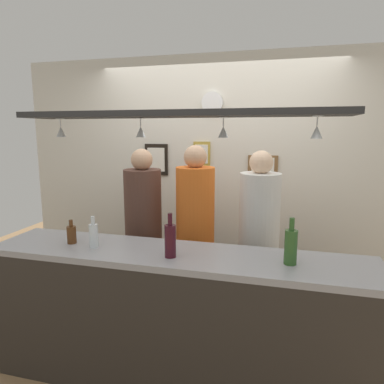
% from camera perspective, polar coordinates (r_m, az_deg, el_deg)
% --- Properties ---
extents(ground_plane, '(8.00, 8.00, 0.00)m').
position_cam_1_polar(ground_plane, '(3.19, -0.51, -24.76)').
color(ground_plane, olive).
extents(back_wall, '(4.40, 0.06, 2.60)m').
position_cam_1_polar(back_wall, '(3.73, 3.95, 1.98)').
color(back_wall, silver).
rests_on(back_wall, ground_plane).
extents(bar_counter, '(2.70, 0.55, 0.99)m').
position_cam_1_polar(bar_counter, '(2.43, -3.84, -18.23)').
color(bar_counter, '#99999E').
rests_on(bar_counter, ground_plane).
extents(overhead_glass_rack, '(2.20, 0.36, 0.04)m').
position_cam_1_polar(overhead_glass_rack, '(2.34, -2.58, 12.72)').
color(overhead_glass_rack, black).
extents(hanging_wineglass_far_left, '(0.07, 0.07, 0.13)m').
position_cam_1_polar(hanging_wineglass_far_left, '(2.72, -20.77, 9.35)').
color(hanging_wineglass_far_left, silver).
rests_on(hanging_wineglass_far_left, overhead_glass_rack).
extents(hanging_wineglass_left, '(0.07, 0.07, 0.13)m').
position_cam_1_polar(hanging_wineglass_left, '(2.49, -8.44, 9.88)').
color(hanging_wineglass_left, silver).
rests_on(hanging_wineglass_left, overhead_glass_rack).
extents(hanging_wineglass_center_left, '(0.07, 0.07, 0.13)m').
position_cam_1_polar(hanging_wineglass_center_left, '(2.31, 5.17, 9.94)').
color(hanging_wineglass_center_left, silver).
rests_on(hanging_wineglass_center_left, overhead_glass_rack).
extents(hanging_wineglass_center, '(0.07, 0.07, 0.13)m').
position_cam_1_polar(hanging_wineglass_center, '(2.17, 19.85, 9.39)').
color(hanging_wineglass_center, silver).
rests_on(hanging_wineglass_center, overhead_glass_rack).
extents(person_left_brown_shirt, '(0.34, 0.34, 1.67)m').
position_cam_1_polar(person_left_brown_shirt, '(3.24, -8.02, -4.68)').
color(person_left_brown_shirt, '#2D334C').
rests_on(person_left_brown_shirt, ground_plane).
extents(person_middle_orange_shirt, '(0.34, 0.34, 1.70)m').
position_cam_1_polar(person_middle_orange_shirt, '(3.08, 0.53, -4.89)').
color(person_middle_orange_shirt, '#2D334C').
rests_on(person_middle_orange_shirt, ground_plane).
extents(person_right_white_patterned_shirt, '(0.34, 0.34, 1.66)m').
position_cam_1_polar(person_right_white_patterned_shirt, '(3.01, 10.97, -5.97)').
color(person_right_white_patterned_shirt, '#2D334C').
rests_on(person_right_white_patterned_shirt, ground_plane).
extents(bottle_soda_clear, '(0.06, 0.06, 0.23)m').
position_cam_1_polar(bottle_soda_clear, '(2.60, -15.90, -6.80)').
color(bottle_soda_clear, silver).
rests_on(bottle_soda_clear, bar_counter).
extents(bottle_champagne_green, '(0.08, 0.08, 0.30)m').
position_cam_1_polar(bottle_champagne_green, '(2.28, 15.96, -8.54)').
color(bottle_champagne_green, '#2D5623').
rests_on(bottle_champagne_green, bar_counter).
extents(bottle_wine_dark_red, '(0.08, 0.08, 0.30)m').
position_cam_1_polar(bottle_wine_dark_red, '(2.31, -3.60, -7.88)').
color(bottle_wine_dark_red, '#380F19').
rests_on(bottle_wine_dark_red, bar_counter).
extents(bottle_beer_brown_stubby, '(0.07, 0.07, 0.18)m').
position_cam_1_polar(bottle_beer_brown_stubby, '(2.75, -19.22, -6.56)').
color(bottle_beer_brown_stubby, '#512D14').
rests_on(bottle_beer_brown_stubby, bar_counter).
extents(picture_frame_crest, '(0.18, 0.02, 0.26)m').
position_cam_1_polar(picture_frame_crest, '(3.69, 1.61, 6.28)').
color(picture_frame_crest, '#B29338').
rests_on(picture_frame_crest, back_wall).
extents(picture_frame_caricature, '(0.26, 0.02, 0.34)m').
position_cam_1_polar(picture_frame_caricature, '(3.84, -5.89, 5.34)').
color(picture_frame_caricature, black).
rests_on(picture_frame_caricature, back_wall).
extents(picture_frame_lower_pair, '(0.30, 0.02, 0.18)m').
position_cam_1_polar(picture_frame_lower_pair, '(3.60, 11.59, 4.50)').
color(picture_frame_lower_pair, brown).
rests_on(picture_frame_lower_pair, back_wall).
extents(wall_clock, '(0.22, 0.03, 0.22)m').
position_cam_1_polar(wall_clock, '(3.66, 3.35, 14.48)').
color(wall_clock, white).
rests_on(wall_clock, back_wall).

